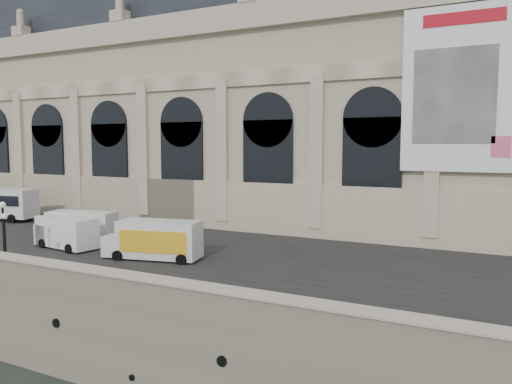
{
  "coord_description": "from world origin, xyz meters",
  "views": [
    {
      "loc": [
        26.78,
        -21.11,
        14.63
      ],
      "look_at": [
        4.66,
        22.0,
        10.05
      ],
      "focal_mm": 35.0,
      "sensor_mm": 36.0,
      "label": 1
    }
  ],
  "objects_px": {
    "van_b": "(78,227)",
    "van_c": "(64,232)",
    "lamp_left": "(4,232)",
    "lamp_right": "(5,240)",
    "box_truck": "(154,240)"
  },
  "relations": [
    {
      "from": "lamp_right",
      "to": "van_c",
      "type": "bearing_deg",
      "value": 101.13
    },
    {
      "from": "van_b",
      "to": "van_c",
      "type": "xyz_separation_m",
      "value": [
        1.01,
        -2.45,
        -0.05
      ]
    },
    {
      "from": "van_c",
      "to": "lamp_right",
      "type": "distance_m",
      "value": 6.52
    },
    {
      "from": "van_b",
      "to": "box_truck",
      "type": "xyz_separation_m",
      "value": [
        10.34,
        -2.31,
        0.09
      ]
    },
    {
      "from": "van_c",
      "to": "lamp_right",
      "type": "bearing_deg",
      "value": -78.87
    },
    {
      "from": "van_c",
      "to": "lamp_left",
      "type": "height_order",
      "value": "lamp_left"
    },
    {
      "from": "lamp_left",
      "to": "box_truck",
      "type": "bearing_deg",
      "value": 31.21
    },
    {
      "from": "van_c",
      "to": "lamp_left",
      "type": "distance_m",
      "value": 5.6
    },
    {
      "from": "van_c",
      "to": "lamp_left",
      "type": "bearing_deg",
      "value": -90.36
    },
    {
      "from": "van_c",
      "to": "box_truck",
      "type": "bearing_deg",
      "value": 0.9
    },
    {
      "from": "van_b",
      "to": "lamp_right",
      "type": "bearing_deg",
      "value": -75.63
    },
    {
      "from": "van_c",
      "to": "lamp_right",
      "type": "relative_size",
      "value": 1.63
    },
    {
      "from": "van_b",
      "to": "van_c",
      "type": "height_order",
      "value": "van_b"
    },
    {
      "from": "lamp_left",
      "to": "lamp_right",
      "type": "xyz_separation_m",
      "value": [
        1.29,
        -0.85,
        -0.33
      ]
    },
    {
      "from": "lamp_left",
      "to": "lamp_right",
      "type": "height_order",
      "value": "lamp_left"
    }
  ]
}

